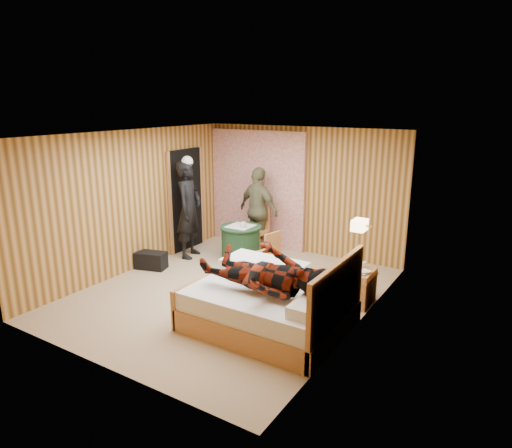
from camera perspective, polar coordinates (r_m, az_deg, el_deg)
The scene contains 23 objects.
floor at distance 7.41m, azimuth -3.29°, elevation -8.54°, with size 4.20×5.00×0.01m, color tan.
ceiling at distance 6.80m, azimuth -3.61°, elevation 11.12°, with size 4.20×5.00×0.01m, color white.
wall_back at distance 9.10m, azimuth 5.74°, elevation 4.17°, with size 4.20×0.02×2.50m, color tan.
wall_left at distance 8.37m, azimuth -15.26°, elevation 2.73°, with size 0.02×5.00×2.50m, color tan.
wall_right at distance 6.07m, azimuth 12.95°, elevation -1.77°, with size 0.02×5.00×2.50m, color tan.
curtain at distance 9.53m, azimuth 0.14°, elevation 4.44°, with size 2.20×0.08×2.40m, color beige.
doorway at distance 9.37m, azimuth -8.75°, elevation 2.98°, with size 0.06×0.90×2.05m, color black.
wall_lamp at distance 6.52m, azimuth 12.84°, elevation -0.13°, with size 0.26×0.24×0.16m.
bed at distance 6.26m, azimuth 1.97°, elevation -9.95°, with size 2.05×1.61×1.11m.
nightstand at distance 7.09m, azimuth 12.72°, elevation -7.61°, with size 0.41×0.55×0.53m.
round_table at distance 8.70m, azimuth -1.93°, elevation -2.42°, with size 0.78×0.78×0.69m.
chair_far at distance 9.15m, azimuth 0.22°, elevation -0.26°, with size 0.45×0.45×0.93m.
chair_near at distance 7.86m, azimuth 1.59°, elevation -3.35°, with size 0.45×0.45×0.83m.
duffel_bag at distance 8.57m, azimuth -12.98°, elevation -4.44°, with size 0.55×0.29×0.31m, color black.
sneaker_left at distance 8.66m, azimuth -1.18°, elevation -4.55°, with size 0.24×0.10×0.11m, color silver.
sneaker_right at distance 7.78m, azimuth -3.97°, elevation -6.85°, with size 0.28×0.12×0.13m, color silver.
woman_standing at distance 8.88m, azimuth -8.37°, elevation 1.82°, with size 0.69×0.45×1.90m, color black.
man_at_table at distance 9.09m, azimuth 0.34°, elevation 1.73°, with size 1.01×0.42×1.72m, color #646342.
man_on_bed at distance 5.81m, azimuth 1.13°, elevation -4.90°, with size 1.77×0.67×0.86m, color #661809.
book_lower at distance 6.95m, azimuth 12.71°, elevation -5.72°, with size 0.17×0.22×0.02m, color silver.
book_upper at distance 6.94m, azimuth 12.72°, elevation -5.56°, with size 0.16×0.22×0.02m, color silver.
cup_nightstand at distance 7.10m, azimuth 13.22°, elevation -4.99°, with size 0.10×0.10×0.09m, color silver.
cup_table at distance 8.49m, azimuth -1.59°, elevation -0.09°, with size 0.12×0.12×0.10m, color silver.
Camera 1 is at (3.95, -5.51, 2.98)m, focal length 32.00 mm.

